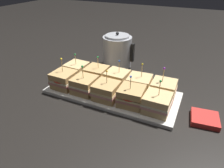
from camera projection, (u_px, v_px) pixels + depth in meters
ground_plane at (112, 94)px, 1.05m from camera, size 6.00×6.00×0.00m
serving_platter at (112, 93)px, 1.04m from camera, size 0.68×0.29×0.02m
sandwich_front_far_left at (64, 80)px, 1.06m from camera, size 0.12×0.12×0.16m
sandwich_front_left at (85, 85)px, 1.02m from camera, size 0.12×0.12×0.15m
sandwich_front_center at (107, 91)px, 0.97m from camera, size 0.12×0.12×0.15m
sandwich_front_right at (131, 96)px, 0.92m from camera, size 0.12×0.12×0.15m
sandwich_front_far_right at (157, 103)px, 0.88m from camera, size 0.12×0.12×0.16m
sandwich_back_far_left at (77, 70)px, 1.16m from camera, size 0.12×0.12×0.15m
sandwich_back_left at (97, 75)px, 1.11m from camera, size 0.12×0.12×0.15m
sandwich_back_center at (117, 79)px, 1.07m from camera, size 0.12×0.13×0.15m
sandwich_back_right at (139, 84)px, 1.02m from camera, size 0.12×0.12×0.16m
sandwich_back_far_right at (163, 90)px, 0.97m from camera, size 0.12×0.12×0.16m
kettle_steel at (117, 51)px, 1.32m from camera, size 0.21×0.19×0.23m
napkin_stack at (205, 119)px, 0.86m from camera, size 0.12×0.12×0.02m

